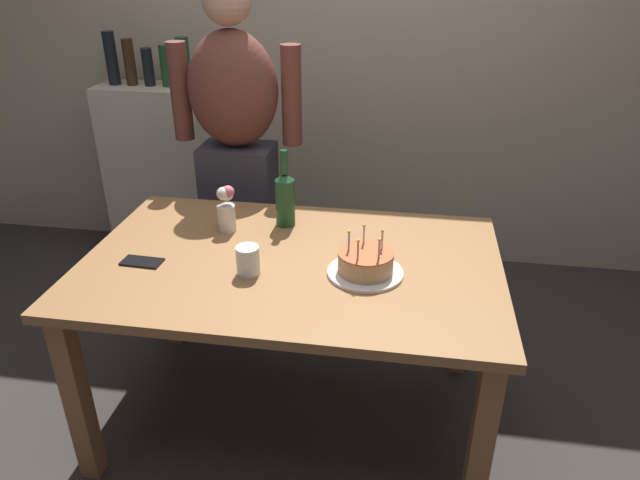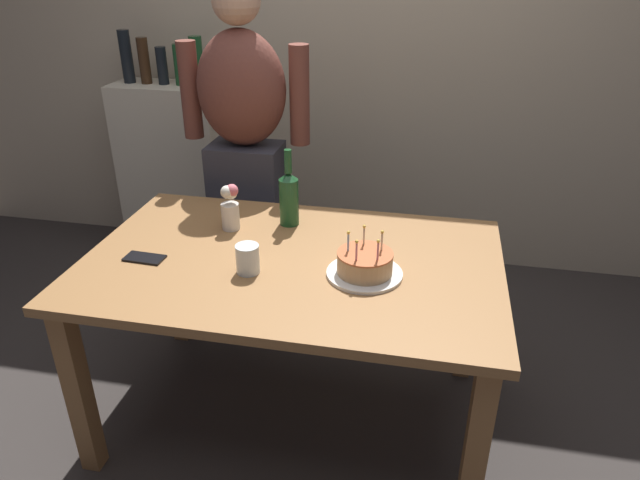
{
  "view_description": "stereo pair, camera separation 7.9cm",
  "coord_description": "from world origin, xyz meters",
  "px_view_note": "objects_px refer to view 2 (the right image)",
  "views": [
    {
      "loc": [
        0.39,
        -1.79,
        1.75
      ],
      "look_at": [
        0.11,
        -0.02,
        0.84
      ],
      "focal_mm": 32.48,
      "sensor_mm": 36.0,
      "label": 1
    },
    {
      "loc": [
        0.47,
        -1.77,
        1.75
      ],
      "look_at": [
        0.11,
        -0.02,
        0.84
      ],
      "focal_mm": 32.48,
      "sensor_mm": 36.0,
      "label": 2
    }
  ],
  "objects_px": {
    "water_glass_near": "(248,259)",
    "person_man_bearded": "(245,154)",
    "flower_vase": "(230,205)",
    "wine_bottle": "(289,197)",
    "cell_phone": "(144,258)",
    "birthday_cake": "(365,265)"
  },
  "relations": [
    {
      "from": "birthday_cake",
      "to": "water_glass_near",
      "type": "relative_size",
      "value": 2.55
    },
    {
      "from": "cell_phone",
      "to": "person_man_bearded",
      "type": "relative_size",
      "value": 0.09
    },
    {
      "from": "wine_bottle",
      "to": "birthday_cake",
      "type": "bearing_deg",
      "value": -44.47
    },
    {
      "from": "wine_bottle",
      "to": "person_man_bearded",
      "type": "bearing_deg",
      "value": 126.99
    },
    {
      "from": "wine_bottle",
      "to": "cell_phone",
      "type": "bearing_deg",
      "value": -137.98
    },
    {
      "from": "water_glass_near",
      "to": "wine_bottle",
      "type": "height_order",
      "value": "wine_bottle"
    },
    {
      "from": "wine_bottle",
      "to": "cell_phone",
      "type": "distance_m",
      "value": 0.6
    },
    {
      "from": "birthday_cake",
      "to": "water_glass_near",
      "type": "height_order",
      "value": "birthday_cake"
    },
    {
      "from": "water_glass_near",
      "to": "flower_vase",
      "type": "bearing_deg",
      "value": 118.44
    },
    {
      "from": "wine_bottle",
      "to": "flower_vase",
      "type": "bearing_deg",
      "value": -157.7
    },
    {
      "from": "water_glass_near",
      "to": "person_man_bearded",
      "type": "height_order",
      "value": "person_man_bearded"
    },
    {
      "from": "wine_bottle",
      "to": "cell_phone",
      "type": "relative_size",
      "value": 2.18
    },
    {
      "from": "cell_phone",
      "to": "birthday_cake",
      "type": "bearing_deg",
      "value": 6.26
    },
    {
      "from": "water_glass_near",
      "to": "wine_bottle",
      "type": "xyz_separation_m",
      "value": [
        0.04,
        0.41,
        0.07
      ]
    },
    {
      "from": "water_glass_near",
      "to": "cell_phone",
      "type": "xyz_separation_m",
      "value": [
        -0.4,
        0.01,
        -0.05
      ]
    },
    {
      "from": "water_glass_near",
      "to": "cell_phone",
      "type": "bearing_deg",
      "value": 178.26
    },
    {
      "from": "water_glass_near",
      "to": "person_man_bearded",
      "type": "bearing_deg",
      "value": 108.44
    },
    {
      "from": "person_man_bearded",
      "to": "wine_bottle",
      "type": "bearing_deg",
      "value": 126.99
    },
    {
      "from": "birthday_cake",
      "to": "person_man_bearded",
      "type": "distance_m",
      "value": 1.03
    },
    {
      "from": "water_glass_near",
      "to": "flower_vase",
      "type": "distance_m",
      "value": 0.37
    },
    {
      "from": "wine_bottle",
      "to": "person_man_bearded",
      "type": "xyz_separation_m",
      "value": [
        -0.32,
        0.43,
        0.01
      ]
    },
    {
      "from": "wine_bottle",
      "to": "cell_phone",
      "type": "xyz_separation_m",
      "value": [
        -0.44,
        -0.4,
        -0.11
      ]
    }
  ]
}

